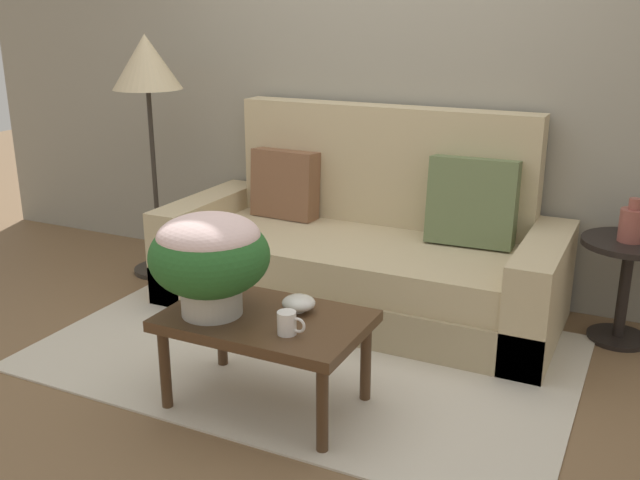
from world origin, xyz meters
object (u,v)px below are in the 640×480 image
object	(u,v)px
floor_lamp	(147,76)
snack_bowl	(299,303)
coffee_table	(265,327)
side_table	(627,272)
couch	(364,251)
potted_plant	(209,254)
table_vase	(632,224)
coffee_mug	(288,323)

from	to	relation	value
floor_lamp	snack_bowl	xyz separation A→B (m)	(1.58, -1.05, -0.80)
coffee_table	side_table	world-z (taller)	side_table
couch	side_table	world-z (taller)	couch
coffee_table	side_table	size ratio (longest dim) A/B	1.56
coffee_table	couch	bearing A→B (deg)	92.44
coffee_table	floor_lamp	size ratio (longest dim) A/B	0.56
coffee_table	potted_plant	distance (m)	0.39
couch	potted_plant	world-z (taller)	couch
couch	snack_bowl	size ratio (longest dim) A/B	15.47
couch	floor_lamp	world-z (taller)	floor_lamp
coffee_table	snack_bowl	bearing A→B (deg)	43.70
side_table	table_vase	size ratio (longest dim) A/B	2.47
floor_lamp	coffee_mug	bearing A→B (deg)	-37.59
snack_bowl	floor_lamp	bearing A→B (deg)	146.44
floor_lamp	potted_plant	size ratio (longest dim) A/B	3.00
snack_bowl	couch	bearing A→B (deg)	98.10
coffee_table	coffee_mug	size ratio (longest dim) A/B	7.01
table_vase	coffee_mug	bearing A→B (deg)	-128.26
coffee_table	table_vase	bearing A→B (deg)	45.48
potted_plant	side_table	bearing A→B (deg)	43.03
floor_lamp	snack_bowl	distance (m)	2.06
side_table	potted_plant	size ratio (longest dim) A/B	1.08
coffee_table	floor_lamp	bearing A→B (deg)	142.01
couch	side_table	size ratio (longest dim) A/B	4.08
floor_lamp	coffee_mug	xyz separation A→B (m)	(1.65, -1.27, -0.80)
couch	side_table	bearing A→B (deg)	6.15
couch	floor_lamp	distance (m)	1.70
potted_plant	coffee_table	bearing A→B (deg)	19.76
side_table	floor_lamp	distance (m)	2.95
couch	potted_plant	distance (m)	1.36
coffee_mug	couch	bearing A→B (deg)	99.51
coffee_table	potted_plant	size ratio (longest dim) A/B	1.69
couch	snack_bowl	world-z (taller)	couch
side_table	coffee_mug	world-z (taller)	side_table
floor_lamp	potted_plant	xyz separation A→B (m)	(1.26, -1.23, -0.58)
potted_plant	snack_bowl	distance (m)	0.43
coffee_mug	table_vase	bearing A→B (deg)	51.74
side_table	floor_lamp	world-z (taller)	floor_lamp
side_table	floor_lamp	xyz separation A→B (m)	(-2.81, -0.22, 0.89)
side_table	potted_plant	xyz separation A→B (m)	(-1.55, -1.45, 0.31)
coffee_table	potted_plant	xyz separation A→B (m)	(-0.21, -0.08, 0.32)
couch	potted_plant	bearing A→B (deg)	-97.15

